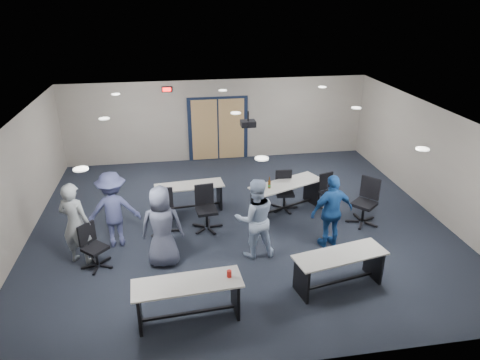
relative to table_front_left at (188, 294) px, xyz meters
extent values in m
plane|color=black|center=(1.40, 3.22, -0.52)|extent=(10.00, 10.00, 0.00)
cube|color=gray|center=(1.40, 7.72, 0.83)|extent=(10.00, 0.04, 2.70)
cube|color=gray|center=(1.40, -1.28, 0.83)|extent=(10.00, 0.04, 2.70)
cube|color=gray|center=(-3.60, 3.22, 0.83)|extent=(0.04, 9.00, 2.70)
cube|color=gray|center=(6.40, 3.22, 0.83)|extent=(0.04, 9.00, 2.70)
cube|color=silver|center=(1.40, 3.22, 2.18)|extent=(10.00, 9.00, 0.04)
cube|color=black|center=(1.40, 7.69, 0.53)|extent=(2.00, 0.06, 2.20)
cube|color=tan|center=(0.95, 7.67, 0.53)|extent=(0.85, 0.04, 2.05)
cube|color=tan|center=(1.85, 7.67, 0.53)|extent=(0.85, 0.04, 2.05)
cube|color=black|center=(-0.20, 7.67, 1.93)|extent=(0.32, 0.05, 0.18)
cube|color=#FF0C0C|center=(-0.20, 7.64, 1.93)|extent=(0.26, 0.02, 0.12)
cylinder|color=black|center=(1.70, 3.72, 2.06)|extent=(0.04, 0.04, 0.24)
cube|color=black|center=(1.70, 3.72, 1.88)|extent=(0.35, 0.30, 0.14)
cylinder|color=black|center=(1.70, 3.57, 1.88)|extent=(0.08, 0.03, 0.08)
cube|color=#B8B5AE|center=(-0.01, 0.00, 0.22)|extent=(1.92, 0.75, 0.03)
cube|color=black|center=(-0.84, -0.06, -0.16)|extent=(0.09, 0.58, 0.73)
cube|color=black|center=(0.83, 0.06, -0.16)|extent=(0.09, 0.58, 0.73)
cube|color=black|center=(-0.01, 0.00, -0.42)|extent=(1.67, 0.16, 0.04)
cylinder|color=red|center=(0.72, 0.05, 0.30)|extent=(0.08, 0.08, 0.13)
cube|color=#B8B5AE|center=(2.91, 0.44, 0.20)|extent=(1.90, 0.95, 0.03)
cube|color=black|center=(2.12, 0.28, -0.17)|extent=(0.16, 0.56, 0.71)
cube|color=black|center=(3.70, 0.59, -0.17)|extent=(0.16, 0.56, 0.71)
cube|color=black|center=(2.91, 0.44, -0.42)|extent=(1.60, 0.37, 0.04)
cube|color=#B8B5AE|center=(0.24, 4.10, 0.18)|extent=(1.81, 0.75, 0.03)
cube|color=black|center=(-0.54, 4.03, -0.18)|extent=(0.10, 0.54, 0.69)
cube|color=black|center=(1.02, 4.17, -0.18)|extent=(0.10, 0.54, 0.69)
cube|color=black|center=(0.24, 4.10, -0.43)|extent=(1.57, 0.19, 0.04)
cube|color=#B8B5AE|center=(2.70, 3.64, 0.25)|extent=(2.06, 1.36, 0.03)
cube|color=black|center=(1.90, 3.30, -0.14)|extent=(0.28, 0.57, 0.76)
cube|color=black|center=(3.50, 3.97, -0.14)|extent=(0.28, 0.57, 0.76)
cube|color=black|center=(2.70, 3.64, -0.42)|extent=(1.63, 0.72, 0.04)
imported|color=#929A9F|center=(-2.20, 2.12, 0.39)|extent=(0.78, 0.66, 1.83)
imported|color=#4D536A|center=(-0.43, 1.76, 0.36)|extent=(0.91, 0.63, 1.77)
imported|color=#ADC3E6|center=(1.52, 1.77, 0.38)|extent=(0.90, 0.71, 1.80)
imported|color=#1A488F|center=(3.26, 1.88, 0.34)|extent=(1.07, 0.60, 1.72)
imported|color=#474D80|center=(-1.50, 2.69, 0.36)|extent=(1.19, 0.74, 1.77)
camera|label=1|loc=(-0.06, -6.00, 4.80)|focal=32.00mm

